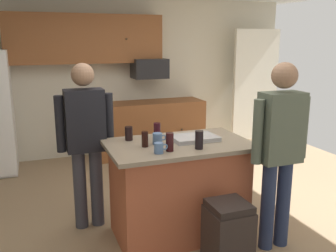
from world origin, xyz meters
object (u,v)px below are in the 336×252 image
trash_bin (228,237)px  person_guest_by_door (86,135)px  microwave_over_range (149,68)px  person_host_foreground (280,144)px  mug_ceramic_white (159,148)px  mug_blue_stoneware (158,139)px  glass_stout_tall (199,140)px  tumbler_amber (157,131)px  glass_pilsner (170,142)px  serving_tray (194,138)px  kitchen_island (179,189)px  glass_dark_ale (145,139)px  glass_short_whisky (129,133)px

trash_bin → person_guest_by_door: bearing=129.3°
microwave_over_range → person_host_foreground: (0.18, -3.25, -0.45)m
person_host_foreground → trash_bin: size_ratio=2.83×
person_host_foreground → mug_ceramic_white: size_ratio=13.86×
mug_blue_stoneware → glass_stout_tall: (0.30, -0.27, 0.03)m
microwave_over_range → tumbler_amber: (-0.73, -2.53, -0.42)m
mug_blue_stoneware → tumbler_amber: bearing=73.0°
glass_stout_tall → glass_pilsner: size_ratio=1.01×
serving_tray → person_guest_by_door: bearing=155.9°
microwave_over_range → tumbler_amber: size_ratio=3.35×
kitchen_island → glass_pilsner: bearing=-129.1°
person_host_foreground → glass_dark_ale: (-1.10, 0.52, 0.02)m
mug_blue_stoneware → glass_short_whisky: size_ratio=0.98×
tumbler_amber → mug_ceramic_white: 0.46m
glass_short_whisky → trash_bin: (0.58, -0.96, -0.72)m
microwave_over_range → mug_blue_stoneware: size_ratio=4.17×
person_guest_by_door → glass_short_whisky: size_ratio=12.43×
mug_ceramic_white → glass_pilsner: bearing=14.4°
glass_short_whisky → mug_blue_stoneware: bearing=-46.8°
microwave_over_range → kitchen_island: size_ratio=0.41×
microwave_over_range → glass_dark_ale: microwave_over_range is taller
glass_pilsner → glass_short_whisky: bearing=117.2°
microwave_over_range → mug_ceramic_white: microwave_over_range is taller
glass_stout_tall → glass_pilsner: (-0.27, 0.03, -0.00)m
person_host_foreground → serving_tray: person_host_foreground is taller
person_host_foreground → person_guest_by_door: person_host_foreground is taller
kitchen_island → serving_tray: size_ratio=3.12×
microwave_over_range → glass_stout_tall: size_ratio=3.36×
kitchen_island → person_guest_by_door: person_guest_by_door is taller
person_host_foreground → mug_blue_stoneware: (-0.96, 0.56, 0.00)m
kitchen_island → person_host_foreground: 1.06m
glass_short_whisky → trash_bin: size_ratio=0.22×
person_guest_by_door → serving_tray: size_ratio=3.86×
mug_blue_stoneware → glass_short_whisky: (-0.22, 0.23, 0.01)m
kitchen_island → mug_blue_stoneware: size_ratio=10.23×
kitchen_island → tumbler_amber: size_ratio=8.23×
person_host_foreground → tumbler_amber: size_ratio=10.34×
person_guest_by_door → kitchen_island: bearing=-0.0°
glass_pilsner → mug_ceramic_white: glass_pilsner is taller
glass_pilsner → glass_dark_ale: (-0.17, 0.21, -0.01)m
tumbler_amber → glass_stout_tall: size_ratio=1.00×
kitchen_island → person_host_foreground: bearing=-35.0°
glass_short_whisky → mug_ceramic_white: size_ratio=1.09×
microwave_over_range → mug_ceramic_white: bearing=-106.3°
person_guest_by_door → mug_ceramic_white: person_guest_by_door is taller
microwave_over_range → tumbler_amber: 2.67m
microwave_over_range → kitchen_island: microwave_over_range is taller
kitchen_island → person_guest_by_door: 1.07m
glass_dark_ale → trash_bin: 1.12m
glass_short_whisky → glass_dark_ale: glass_dark_ale is taller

